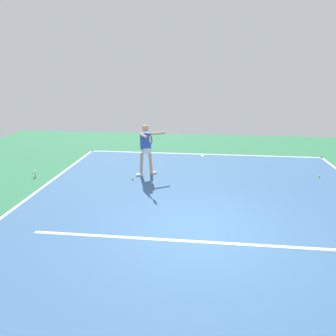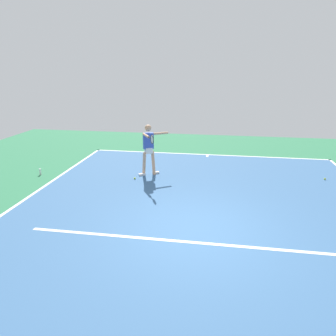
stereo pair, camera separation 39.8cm
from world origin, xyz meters
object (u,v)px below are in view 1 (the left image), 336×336
object	(u,v)px
tennis_ball_near_player	(319,176)
water_bottle	(35,174)
tennis_player	(146,146)
tennis_ball_centre_court	(133,179)

from	to	relation	value
tennis_ball_near_player	water_bottle	xyz separation A→B (m)	(9.95, 1.06, 0.08)
tennis_ball_near_player	water_bottle	distance (m)	10.00
tennis_player	water_bottle	size ratio (longest dim) A/B	8.27
tennis_player	water_bottle	distance (m)	4.04
tennis_player	water_bottle	xyz separation A→B (m)	(3.88, 0.61, -0.95)
tennis_player	tennis_ball_near_player	size ratio (longest dim) A/B	27.58
tennis_player	water_bottle	bearing A→B (deg)	-21.83
tennis_ball_near_player	tennis_ball_centre_court	bearing A→B (deg)	8.61
tennis_ball_centre_court	water_bottle	xyz separation A→B (m)	(3.48, 0.08, 0.08)
tennis_ball_centre_court	tennis_ball_near_player	world-z (taller)	same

